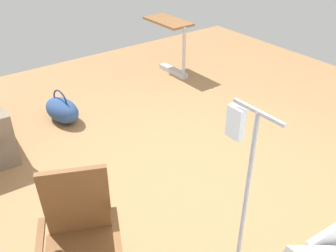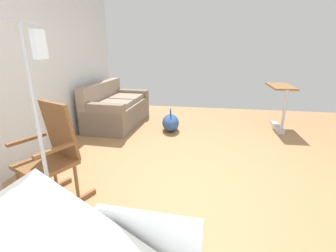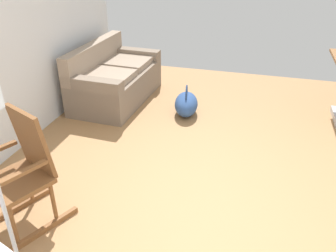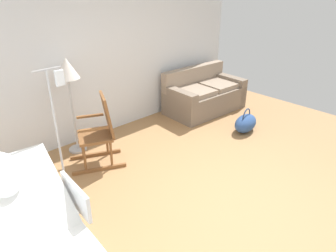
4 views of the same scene
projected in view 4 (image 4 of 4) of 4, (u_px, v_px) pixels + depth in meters
ground_plane at (214, 193)px, 4.02m from camera, size 7.39×7.39×0.00m
back_wall at (99, 55)px, 5.10m from camera, size 6.11×0.10×2.70m
couch at (204, 96)px, 6.38m from camera, size 1.64×0.93×0.85m
rocking_chair at (100, 132)px, 4.47m from camera, size 0.89×0.74×1.05m
floor_lamp at (68, 75)px, 4.49m from camera, size 0.34×0.34×1.48m
duffel_bag at (246, 123)px, 5.56m from camera, size 0.61×0.41×0.43m
iv_pole at (67, 188)px, 3.70m from camera, size 0.44×0.44×1.69m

